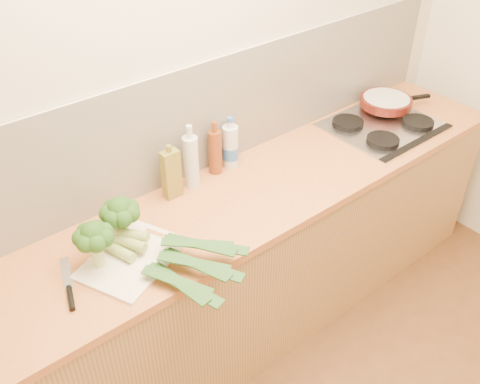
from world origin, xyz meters
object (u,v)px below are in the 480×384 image
object	(u,v)px
chefs_knife	(70,292)
chopping_board	(132,258)
skillet	(386,101)
gas_hob	(383,125)

from	to	relation	value
chefs_knife	chopping_board	bearing A→B (deg)	21.01
chopping_board	skillet	size ratio (longest dim) A/B	0.96
chefs_knife	skillet	xyz separation A→B (m)	(2.01, 0.17, 0.06)
gas_hob	skillet	world-z (taller)	skillet
chefs_knife	skillet	world-z (taller)	skillet
gas_hob	skillet	bearing A→B (deg)	35.80
chopping_board	chefs_knife	xyz separation A→B (m)	(-0.27, -0.01, 0.00)
chopping_board	chefs_knife	world-z (taller)	chefs_knife
gas_hob	chefs_knife	world-z (taller)	gas_hob
chopping_board	chefs_knife	distance (m)	0.27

